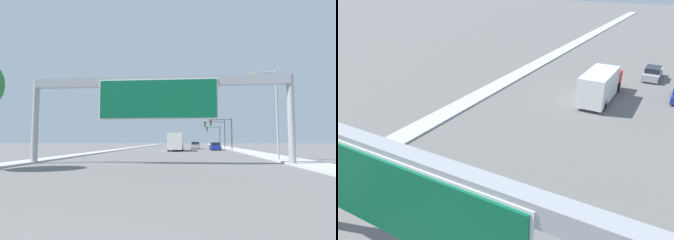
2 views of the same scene
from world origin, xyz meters
TOP-DOWN VIEW (x-y plane):
  - median_strip_left at (-10.75, 60.00)m, footprint 2.00×120.00m
  - sign_gantry at (0.00, 17.88)m, footprint 20.41×0.73m
  - car_far_center at (3.50, 52.49)m, footprint 1.77×4.46m
  - truck_box_primary at (0.00, 42.68)m, footprint 2.38×8.22m

SIDE VIEW (x-z plane):
  - median_strip_left at x=-10.75m, z-range 0.00..0.15m
  - car_far_center at x=3.50m, z-range -0.04..1.43m
  - truck_box_primary at x=0.00m, z-range 0.03..3.05m
  - sign_gantry at x=0.00m, z-range 1.95..8.70m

